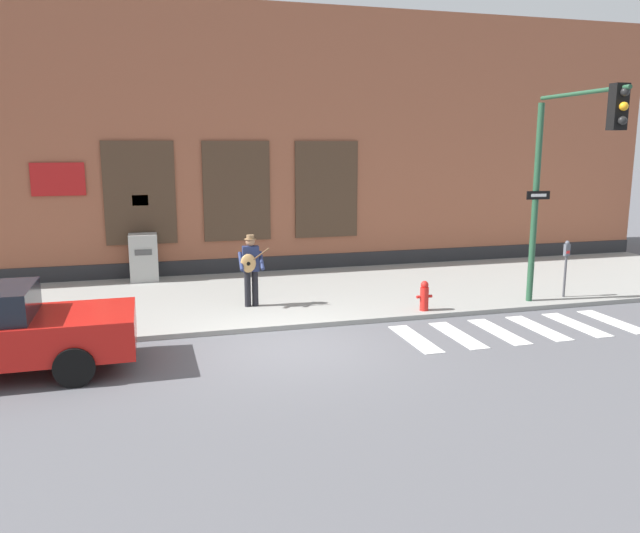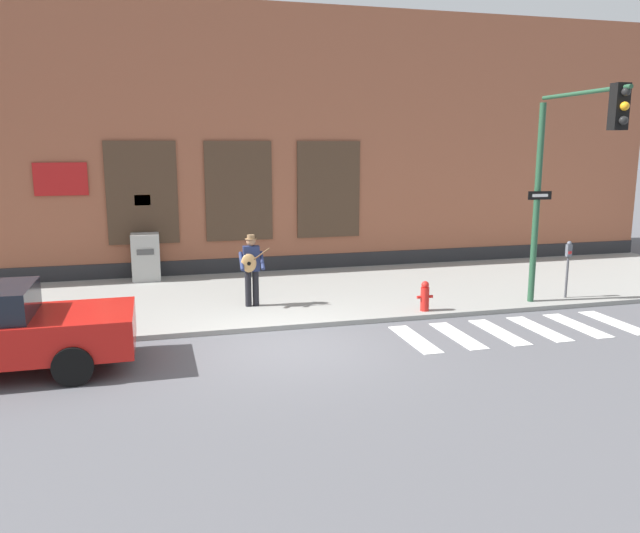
{
  "view_description": "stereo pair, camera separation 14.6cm",
  "coord_description": "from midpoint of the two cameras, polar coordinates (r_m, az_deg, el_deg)",
  "views": [
    {
      "loc": [
        -2.55,
        -11.36,
        3.85
      ],
      "look_at": [
        0.99,
        1.43,
        1.29
      ],
      "focal_mm": 35.0,
      "sensor_mm": 36.0,
      "label": 1
    },
    {
      "loc": [
        -2.41,
        -11.4,
        3.85
      ],
      "look_at": [
        0.99,
        1.43,
        1.29
      ],
      "focal_mm": 35.0,
      "sensor_mm": 36.0,
      "label": 2
    }
  ],
  "objects": [
    {
      "name": "fire_hydrant",
      "position": [
        14.58,
        9.85,
        -2.69
      ],
      "size": [
        0.38,
        0.2,
        0.7
      ],
      "color": "red",
      "rests_on": "sidewalk"
    },
    {
      "name": "utility_box",
      "position": [
        18.27,
        -15.42,
        0.84
      ],
      "size": [
        0.77,
        0.7,
        1.33
      ],
      "color": "#ADADA8",
      "rests_on": "sidewalk"
    },
    {
      "name": "sidewalk",
      "position": [
        16.13,
        -5.58,
        -2.72
      ],
      "size": [
        28.0,
        5.95,
        0.11
      ],
      "color": "gray",
      "rests_on": "ground"
    },
    {
      "name": "building_backdrop",
      "position": [
        20.6,
        -8.07,
        11.1
      ],
      "size": [
        28.0,
        4.06,
        7.91
      ],
      "color": "#99563D",
      "rests_on": "ground"
    },
    {
      "name": "parking_meter",
      "position": [
        16.71,
        21.97,
        0.5
      ],
      "size": [
        0.13,
        0.11,
        1.44
      ],
      "color": "#47474C",
      "rests_on": "sidewalk"
    },
    {
      "name": "crosswalk",
      "position": [
        13.98,
        18.01,
        -5.58
      ],
      "size": [
        5.2,
        1.9,
        0.01
      ],
      "color": "silver",
      "rests_on": "ground"
    },
    {
      "name": "traffic_light",
      "position": [
        14.79,
        22.04,
        8.94
      ],
      "size": [
        0.6,
        3.02,
        4.92
      ],
      "color": "#234C33",
      "rests_on": "sidewalk"
    },
    {
      "name": "ground_plane",
      "position": [
        12.27,
        -2.43,
        -7.37
      ],
      "size": [
        160.0,
        160.0,
        0.0
      ],
      "primitive_type": "plane",
      "color": "#56565B"
    },
    {
      "name": "busker",
      "position": [
        14.73,
        -6.03,
        0.04
      ],
      "size": [
        0.71,
        0.53,
        1.71
      ],
      "color": "black",
      "rests_on": "sidewalk"
    }
  ]
}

